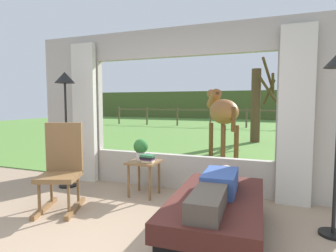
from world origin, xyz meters
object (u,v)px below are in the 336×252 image
object	(u,v)px
reclining_person	(217,188)
horse	(222,112)
rocking_chair	(62,167)
book_stack	(148,158)
recliner_sofa	(217,215)
pasture_tree	(258,103)
side_table	(144,167)
potted_plant	(141,148)
floor_lamp_left	(65,94)

from	to	relation	value
reclining_person	horse	distance (m)	4.19
rocking_chair	horse	size ratio (longest dim) A/B	0.65
book_stack	horse	distance (m)	3.31
recliner_sofa	horse	xyz separation A→B (m)	(-0.67, 4.03, 0.94)
pasture_tree	book_stack	bearing A→B (deg)	-100.13
recliner_sofa	rocking_chair	distance (m)	2.08
recliner_sofa	rocking_chair	world-z (taller)	rocking_chair
rocking_chair	side_table	xyz separation A→B (m)	(0.79, 0.82, -0.12)
reclining_person	book_stack	bearing A→B (deg)	141.39
recliner_sofa	potted_plant	world-z (taller)	potted_plant
book_stack	rocking_chair	bearing A→B (deg)	-138.91
reclining_person	side_table	bearing A→B (deg)	141.52
floor_lamp_left	horse	world-z (taller)	floor_lamp_left
side_table	horse	distance (m)	3.30
recliner_sofa	book_stack	distance (m)	1.47
floor_lamp_left	potted_plant	bearing A→B (deg)	4.53
potted_plant	pasture_tree	bearing A→B (deg)	78.24
reclining_person	side_table	xyz separation A→B (m)	(-1.26, 0.92, -0.10)
recliner_sofa	horse	distance (m)	4.19
reclining_person	book_stack	world-z (taller)	reclining_person
reclining_person	pasture_tree	distance (m)	7.36
floor_lamp_left	horse	xyz separation A→B (m)	(1.97, 3.21, -0.36)
horse	reclining_person	bearing A→B (deg)	-111.77
rocking_chair	side_table	size ratio (longest dim) A/B	2.15
book_stack	floor_lamp_left	world-z (taller)	floor_lamp_left
pasture_tree	reclining_person	bearing A→B (deg)	-89.80
horse	side_table	bearing A→B (deg)	-131.69
side_table	pasture_tree	distance (m)	6.57
reclining_person	floor_lamp_left	bearing A→B (deg)	159.26
recliner_sofa	book_stack	bearing A→B (deg)	143.01
book_stack	horse	world-z (taller)	horse
floor_lamp_left	horse	distance (m)	3.78
book_stack	pasture_tree	world-z (taller)	pasture_tree
side_table	floor_lamp_left	world-z (taller)	floor_lamp_left
reclining_person	potted_plant	distance (m)	1.67
floor_lamp_left	book_stack	bearing A→B (deg)	-0.59
side_table	floor_lamp_left	bearing A→B (deg)	-178.22
side_table	potted_plant	xyz separation A→B (m)	(-0.08, 0.06, 0.28)
rocking_chair	horse	bearing A→B (deg)	49.86
potted_plant	floor_lamp_left	size ratio (longest dim) A/B	0.17
book_stack	reclining_person	bearing A→B (deg)	-36.22
horse	pasture_tree	bearing A→B (deg)	47.64
rocking_chair	floor_lamp_left	xyz separation A→B (m)	(-0.59, 0.78, 0.97)
rocking_chair	floor_lamp_left	size ratio (longest dim) A/B	0.60
book_stack	horse	xyz separation A→B (m)	(0.51, 3.22, 0.58)
side_table	book_stack	distance (m)	0.18
recliner_sofa	horse	bearing A→B (deg)	97.03
recliner_sofa	horse	size ratio (longest dim) A/B	1.00
pasture_tree	potted_plant	bearing A→B (deg)	-101.76
reclining_person	potted_plant	bearing A→B (deg)	141.48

